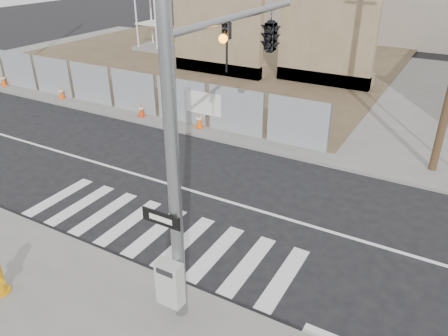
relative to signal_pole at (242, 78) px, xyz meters
The scene contains 10 objects.
ground 5.77m from the signal_pole, 140.66° to the left, with size 100.00×100.00×0.00m, color black.
sidewalk_far 16.91m from the signal_pole, 98.84° to the left, with size 50.00×20.00×0.12m, color slate.
signal_pole is the anchor object (origin of this frame).
chain_link_fence 14.80m from the signal_pole, 150.58° to the left, with size 24.60×0.04×2.00m, color gray.
concrete_wall_left 17.92m from the signal_pole, 122.11° to the left, with size 6.00×1.30×8.00m.
concrete_wall_right 16.46m from the signal_pole, 100.52° to the left, with size 5.50×1.30×8.00m.
traffic_cone_a 20.67m from the signal_pole, 160.52° to the left, with size 0.47×0.47×0.69m.
traffic_cone_b 16.33m from the signal_pole, 154.80° to the left, with size 0.39×0.39×0.64m.
traffic_cone_c 11.86m from the signal_pole, 142.84° to the left, with size 0.34×0.34×0.63m.
traffic_cone_d 9.83m from the signal_pole, 129.49° to the left, with size 0.46×0.46×0.68m.
Camera 1 is at (6.88, -10.60, 7.41)m, focal length 35.00 mm.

